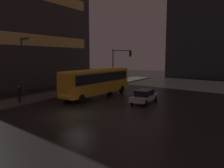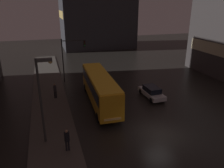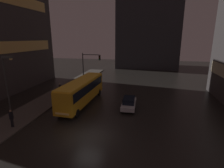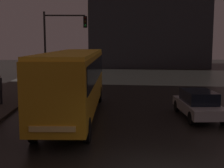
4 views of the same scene
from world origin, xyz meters
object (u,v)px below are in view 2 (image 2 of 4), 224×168
bus_near (100,86)px  traffic_light_main (71,53)px  pedestrian_mid (67,138)px  car_taxi (152,92)px  street_lamp_sidewalk (43,88)px  pedestrian_near (55,90)px

bus_near → traffic_light_main: size_ratio=1.79×
pedestrian_mid → car_taxi: bearing=7.3°
car_taxi → traffic_light_main: 12.99m
car_taxi → street_lamp_sidewalk: street_lamp_sidewalk is taller
bus_near → car_taxi: bus_near is taller
pedestrian_mid → street_lamp_sidewalk: 4.23m
bus_near → pedestrian_mid: (-4.60, -7.84, -0.84)m
car_taxi → street_lamp_sidewalk: (-12.44, -5.85, 4.13)m
bus_near → car_taxi: bearing=-179.5°
traffic_light_main → street_lamp_sidewalk: size_ratio=0.89×
pedestrian_near → street_lamp_sidewalk: street_lamp_sidewalk is taller
bus_near → pedestrian_near: bearing=-27.6°
bus_near → pedestrian_near: size_ratio=6.17×
pedestrian_near → street_lamp_sidewalk: size_ratio=0.26×
bus_near → pedestrian_mid: bus_near is taller
traffic_light_main → street_lamp_sidewalk: 15.59m
street_lamp_sidewalk → pedestrian_mid: bearing=-52.3°
bus_near → street_lamp_sidewalk: street_lamp_sidewalk is taller
car_taxi → pedestrian_near: 11.71m
pedestrian_mid → street_lamp_sidewalk: street_lamp_sidewalk is taller
street_lamp_sidewalk → pedestrian_near: bearing=82.7°
bus_near → pedestrian_near: (-4.83, 2.79, -0.88)m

